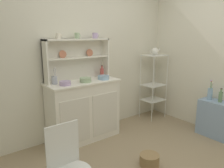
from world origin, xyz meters
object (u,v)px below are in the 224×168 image
at_px(cup_cream_0, 58,36).
at_px(flower_vase, 210,93).
at_px(hutch_shelf_unit, 77,56).
at_px(floor_basket, 149,160).
at_px(side_shelf_blue, 215,119).
at_px(porcelain_teapot, 155,51).
at_px(hutch_cabinet, 84,110).
at_px(utensil_jar, 55,80).
at_px(jam_bottle, 102,72).
at_px(bowl_mixing_large, 65,83).
at_px(wire_chair, 67,163).
at_px(oil_bottle, 220,97).
at_px(bakers_rack, 154,80).

relative_size(cup_cream_0, flower_vase, 0.25).
height_order(hutch_shelf_unit, floor_basket, hutch_shelf_unit).
relative_size(side_shelf_blue, porcelain_teapot, 2.58).
xyz_separation_m(hutch_cabinet, utensil_jar, (-0.40, 0.08, 0.50)).
relative_size(hutch_shelf_unit, jam_bottle, 5.27).
relative_size(bowl_mixing_large, porcelain_teapot, 0.70).
distance_m(side_shelf_blue, jam_bottle, 1.93).
xyz_separation_m(wire_chair, cup_cream_0, (0.56, 1.31, 1.05)).
bearing_deg(hutch_shelf_unit, hutch_cabinet, -90.00).
xyz_separation_m(hutch_cabinet, wire_chair, (-0.86, -1.19, 0.05)).
bearing_deg(porcelain_teapot, cup_cream_0, 175.29).
xyz_separation_m(side_shelf_blue, oil_bottle, (0.00, -0.05, 0.37)).
distance_m(side_shelf_blue, bowl_mixing_large, 2.38).
xyz_separation_m(side_shelf_blue, jam_bottle, (-1.29, 1.26, 0.70)).
bearing_deg(porcelain_teapot, oil_bottle, -81.63).
distance_m(hutch_shelf_unit, cup_cream_0, 0.41).
bearing_deg(oil_bottle, utensil_jar, 148.14).
bearing_deg(side_shelf_blue, wire_chair, -179.71).
bearing_deg(bakers_rack, oil_bottle, -81.69).
bearing_deg(jam_bottle, hutch_shelf_unit, 169.30).
height_order(cup_cream_0, bowl_mixing_large, cup_cream_0).
height_order(hutch_shelf_unit, bowl_mixing_large, hutch_shelf_unit).
distance_m(hutch_shelf_unit, bowl_mixing_large, 0.52).
bearing_deg(side_shelf_blue, oil_bottle, -90.00).
height_order(side_shelf_blue, utensil_jar, utensil_jar).
xyz_separation_m(jam_bottle, flower_vase, (1.29, -1.14, -0.31)).
distance_m(side_shelf_blue, flower_vase, 0.41).
height_order(jam_bottle, oil_bottle, jam_bottle).
relative_size(utensil_jar, flower_vase, 0.71).
distance_m(hutch_cabinet, utensil_jar, 0.65).
bearing_deg(hutch_shelf_unit, utensil_jar, -168.12).
bearing_deg(hutch_shelf_unit, bowl_mixing_large, -143.53).
distance_m(bowl_mixing_large, jam_bottle, 0.74).
height_order(wire_chair, porcelain_teapot, porcelain_teapot).
relative_size(flower_vase, oil_bottle, 1.49).
bearing_deg(hutch_cabinet, wire_chair, -125.80).
relative_size(porcelain_teapot, flower_vase, 0.69).
bearing_deg(hutch_shelf_unit, oil_bottle, -39.36).
distance_m(bakers_rack, wire_chair, 2.65).
relative_size(hutch_shelf_unit, bakers_rack, 0.84).
relative_size(hutch_shelf_unit, side_shelf_blue, 1.78).
bearing_deg(hutch_cabinet, oil_bottle, -35.90).
bearing_deg(floor_basket, side_shelf_blue, -2.57).
xyz_separation_m(bowl_mixing_large, porcelain_teapot, (1.83, 0.05, 0.34)).
bearing_deg(wire_chair, porcelain_teapot, 17.59).
bearing_deg(bakers_rack, flower_vase, -80.37).
distance_m(floor_basket, jam_bottle, 1.52).
bearing_deg(jam_bottle, hutch_cabinet, -167.96).
relative_size(hutch_shelf_unit, porcelain_teapot, 4.60).
bearing_deg(cup_cream_0, hutch_shelf_unit, 7.84).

